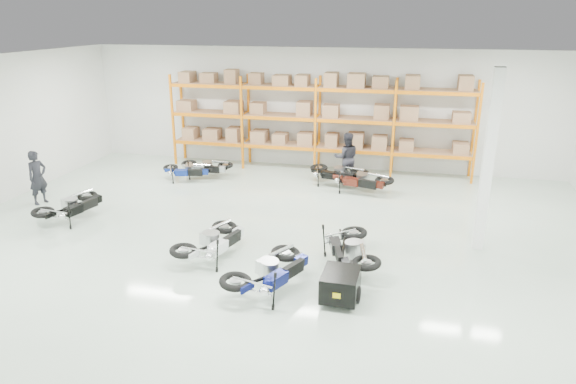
% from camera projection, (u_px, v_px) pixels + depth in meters
% --- Properties ---
extents(room, '(18.00, 18.00, 18.00)m').
position_uv_depth(room, '(274.00, 155.00, 12.98)').
color(room, silver).
rests_on(room, ground).
extents(pallet_rack, '(11.28, 0.98, 3.62)m').
position_uv_depth(pallet_rack, '(318.00, 111.00, 18.91)').
color(pallet_rack, orange).
rests_on(pallet_rack, ground).
extents(structural_column, '(0.25, 0.25, 4.50)m').
position_uv_depth(structural_column, '(488.00, 163.00, 12.33)').
color(structural_column, white).
rests_on(structural_column, ground).
extents(moto_blue_centre, '(1.72, 2.21, 1.28)m').
position_uv_depth(moto_blue_centre, '(271.00, 265.00, 10.83)').
color(moto_blue_centre, '#070C48').
rests_on(moto_blue_centre, ground).
extents(moto_silver_left, '(1.44, 2.10, 1.24)m').
position_uv_depth(moto_silver_left, '(213.00, 236.00, 12.30)').
color(moto_silver_left, silver).
rests_on(moto_silver_left, ground).
extents(moto_black_far_left, '(1.34, 2.02, 1.20)m').
position_uv_depth(moto_black_far_left, '(71.00, 202.00, 14.64)').
color(moto_black_far_left, black).
rests_on(moto_black_far_left, ground).
extents(moto_touring_right, '(1.45, 2.13, 1.26)m').
position_uv_depth(moto_touring_right, '(350.00, 243.00, 11.91)').
color(moto_touring_right, black).
rests_on(moto_touring_right, ground).
extents(trailer, '(0.82, 1.56, 0.65)m').
position_uv_depth(trailer, '(340.00, 285.00, 10.50)').
color(trailer, black).
rests_on(trailer, ground).
extents(moto_back_a, '(1.72, 1.08, 1.04)m').
position_uv_depth(moto_back_a, '(188.00, 167.00, 18.24)').
color(moto_back_a, navy).
rests_on(moto_back_a, ground).
extents(moto_back_b, '(1.72, 0.93, 1.08)m').
position_uv_depth(moto_back_b, '(205.00, 164.00, 18.60)').
color(moto_back_b, '#A1A7AA').
rests_on(moto_back_b, ground).
extents(moto_back_c, '(1.97, 1.25, 1.18)m').
position_uv_depth(moto_back_c, '(337.00, 169.00, 17.73)').
color(moto_back_c, black).
rests_on(moto_back_c, ground).
extents(moto_back_d, '(2.03, 1.39, 1.20)m').
position_uv_depth(moto_back_d, '(360.00, 176.00, 16.98)').
color(moto_back_d, '#47160E').
rests_on(moto_back_d, ground).
extents(person_left, '(0.57, 0.71, 1.69)m').
position_uv_depth(person_left, '(38.00, 177.00, 15.89)').
color(person_left, black).
rests_on(person_left, ground).
extents(person_back, '(0.99, 0.85, 1.78)m').
position_uv_depth(person_back, '(346.00, 158.00, 17.92)').
color(person_back, black).
rests_on(person_back, ground).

